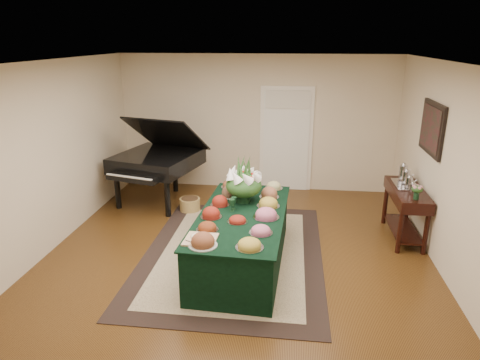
# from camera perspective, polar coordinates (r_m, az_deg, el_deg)

# --- Properties ---
(ground) EXTENTS (6.00, 6.00, 0.00)m
(ground) POSITION_cam_1_polar(r_m,az_deg,el_deg) (6.28, -0.34, -10.00)
(ground) COLOR #311C0B
(ground) RESTS_ON ground
(area_rug) EXTENTS (2.55, 3.57, 0.01)m
(area_rug) POSITION_cam_1_polar(r_m,az_deg,el_deg) (6.33, -0.90, -9.70)
(area_rug) COLOR black
(area_rug) RESTS_ON ground
(kitchen_doorway) EXTENTS (1.05, 0.07, 2.10)m
(kitchen_doorway) POSITION_cam_1_polar(r_m,az_deg,el_deg) (8.67, 6.15, 5.24)
(kitchen_doorway) COLOR white
(kitchen_doorway) RESTS_ON ground
(buffet_table) EXTENTS (1.23, 2.44, 0.76)m
(buffet_table) POSITION_cam_1_polar(r_m,az_deg,el_deg) (5.89, 0.28, -7.86)
(buffet_table) COLOR black
(buffet_table) RESTS_ON ground
(food_platters) EXTENTS (1.04, 2.32, 0.13)m
(food_platters) POSITION_cam_1_polar(r_m,az_deg,el_deg) (5.77, 0.34, -3.82)
(food_platters) COLOR #B8B8C1
(food_platters) RESTS_ON buffet_table
(cutting_board) EXTENTS (0.38, 0.38, 0.10)m
(cutting_board) POSITION_cam_1_polar(r_m,az_deg,el_deg) (5.04, -5.24, -7.59)
(cutting_board) COLOR tan
(cutting_board) RESTS_ON buffet_table
(green_goblets) EXTENTS (0.09, 0.16, 0.18)m
(green_goblets) POSITION_cam_1_polar(r_m,az_deg,el_deg) (5.81, -0.96, -3.24)
(green_goblets) COLOR black
(green_goblets) RESTS_ON buffet_table
(floral_centerpiece) EXTENTS (0.53, 0.53, 0.53)m
(floral_centerpiece) POSITION_cam_1_polar(r_m,az_deg,el_deg) (6.04, 0.51, -0.11)
(floral_centerpiece) COLOR black
(floral_centerpiece) RESTS_ON buffet_table
(grand_piano) EXTENTS (1.75, 1.86, 1.67)m
(grand_piano) POSITION_cam_1_polar(r_m,az_deg,el_deg) (8.09, -10.97, 2.61)
(grand_piano) COLOR black
(grand_piano) RESTS_ON ground
(wicker_basket) EXTENTS (0.37, 0.37, 0.23)m
(wicker_basket) POSITION_cam_1_polar(r_m,az_deg,el_deg) (7.81, -6.69, -3.26)
(wicker_basket) COLOR olive
(wicker_basket) RESTS_ON ground
(mahogany_sideboard) EXTENTS (0.45, 1.26, 0.82)m
(mahogany_sideboard) POSITION_cam_1_polar(r_m,az_deg,el_deg) (7.03, 21.30, -2.49)
(mahogany_sideboard) COLOR black
(mahogany_sideboard) RESTS_ON ground
(tea_service) EXTENTS (0.34, 0.74, 0.30)m
(tea_service) POSITION_cam_1_polar(r_m,az_deg,el_deg) (7.05, 21.34, 0.17)
(tea_service) COLOR #B8B8C1
(tea_service) RESTS_ON mahogany_sideboard
(pink_bouquet) EXTENTS (0.17, 0.17, 0.22)m
(pink_bouquet) POSITION_cam_1_polar(r_m,az_deg,el_deg) (6.51, 22.54, -1.19)
(pink_bouquet) COLOR black
(pink_bouquet) RESTS_ON mahogany_sideboard
(wall_painting) EXTENTS (0.05, 0.95, 0.75)m
(wall_painting) POSITION_cam_1_polar(r_m,az_deg,el_deg) (6.80, 24.21, 6.31)
(wall_painting) COLOR black
(wall_painting) RESTS_ON ground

